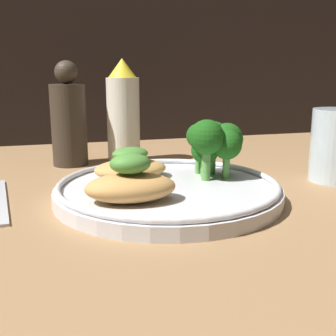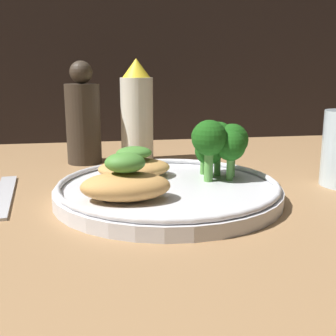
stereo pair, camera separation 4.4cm
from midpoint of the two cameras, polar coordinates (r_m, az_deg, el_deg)
ground_plane at (r=45.31cm, az=-2.81°, el=-4.84°), size 180.00×180.00×1.00cm
plate at (r=44.88cm, az=-2.83°, el=-3.03°), size 24.07×24.07×2.00cm
grilled_meat_front at (r=39.64cm, az=-8.29°, el=-2.17°), size 8.88×5.82×4.60cm
grilled_meat_middle at (r=48.30cm, az=-7.73°, el=0.18°), size 8.79×6.57×3.57cm
broccoli_bunch at (r=48.05cm, az=3.62°, el=3.62°), size 6.97×6.68×6.83cm
sauce_bottle at (r=62.84cm, az=-8.11°, el=7.32°), size 4.81×4.81×15.13cm
pepper_grinder at (r=62.35cm, az=-15.31°, el=6.31°), size 5.00×5.00×14.79cm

